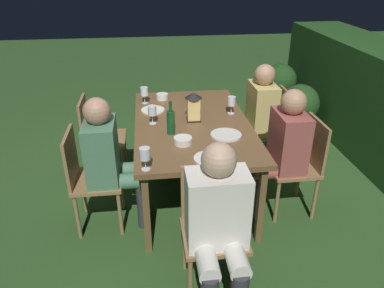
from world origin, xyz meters
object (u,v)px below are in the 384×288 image
object	(u,v)px
person_in_mustard	(255,113)
plate_a	(226,135)
person_in_rust	(280,148)
lantern_centerpiece	(193,105)
chair_head_far	(212,223)
potted_plant_by_hedge	(280,84)
wine_glass_a	(152,111)
potted_plant_corner	(299,106)
dining_table	(192,127)
chair_side_left_a	(98,135)
plate_c	(209,159)
chair_side_left_b	(88,175)
person_in_green	(111,158)
wine_glass_d	(145,155)
person_in_cream	(219,224)
chair_side_right_b	(300,162)
bowl_bread	(183,140)
plate_b	(153,110)
green_bottle_on_table	(171,122)
wine_glass_b	(232,102)
bowl_olives	(162,96)
wine_glass_c	(144,92)
chair_side_right_a	(272,126)

from	to	relation	value
person_in_mustard	plate_a	size ratio (longest dim) A/B	4.42
person_in_rust	lantern_centerpiece	bearing A→B (deg)	-121.35
chair_head_far	potted_plant_by_hedge	bearing A→B (deg)	153.15
wine_glass_a	potted_plant_by_hedge	world-z (taller)	wine_glass_a
chair_head_far	potted_plant_corner	distance (m)	2.70
potted_plant_corner	dining_table	bearing A→B (deg)	-53.22
chair_side_left_a	person_in_rust	bearing A→B (deg)	64.57
person_in_mustard	plate_c	world-z (taller)	person_in_mustard
chair_side_left_b	lantern_centerpiece	world-z (taller)	lantern_centerpiece
person_in_green	wine_glass_a	bearing A→B (deg)	137.96
wine_glass_d	potted_plant_corner	bearing A→B (deg)	134.63
person_in_cream	chair_side_right_b	distance (m)	1.29
wine_glass_a	lantern_centerpiece	bearing A→B (deg)	94.18
wine_glass_d	bowl_bread	bearing A→B (deg)	140.69
chair_side_left_b	plate_b	world-z (taller)	chair_side_left_b
person_in_mustard	wine_glass_a	size ratio (longest dim) A/B	6.80
green_bottle_on_table	potted_plant_by_hedge	distance (m)	2.76
chair_head_far	potted_plant_by_hedge	xyz separation A→B (m)	(-2.99, 1.52, -0.04)
plate_b	bowl_bread	world-z (taller)	bowl_bread
lantern_centerpiece	chair_head_far	bearing A→B (deg)	-0.89
dining_table	person_in_mustard	bearing A→B (deg)	118.41
chair_side_right_b	wine_glass_d	bearing A→B (deg)	-73.23
plate_c	potted_plant_by_hedge	world-z (taller)	plate_c
wine_glass_b	bowl_bread	size ratio (longest dim) A/B	1.15
person_in_cream	chair_head_far	bearing A→B (deg)	-180.00
person_in_cream	lantern_centerpiece	xyz separation A→B (m)	(-1.33, 0.02, 0.26)
plate_a	bowl_bread	size ratio (longest dim) A/B	1.77
dining_table	chair_side_left_a	world-z (taller)	chair_side_left_a
wine_glass_a	plate_b	bearing A→B (deg)	178.06
plate_c	wine_glass_d	bearing A→B (deg)	-79.81
bowl_olives	chair_side_left_a	bearing A→B (deg)	-69.46
chair_side_left_b	person_in_green	size ratio (longest dim) A/B	0.76
chair_side_left_b	wine_glass_c	xyz separation A→B (m)	(-0.92, 0.49, 0.38)
chair_side_right_a	chair_side_right_b	world-z (taller)	same
bowl_olives	bowl_bread	world-z (taller)	bowl_olives
plate_c	person_in_cream	bearing A→B (deg)	-3.95
person_in_rust	wine_glass_a	xyz separation A→B (m)	(-0.39, -1.06, 0.23)
person_in_green	bowl_bread	size ratio (longest dim) A/B	7.83
plate_c	potted_plant_corner	bearing A→B (deg)	141.19
chair_side_left_b	bowl_olives	distance (m)	1.25
wine_glass_a	chair_side_right_a	bearing A→B (deg)	106.51
person_in_mustard	chair_side_right_b	distance (m)	0.81
lantern_centerpiece	wine_glass_a	world-z (taller)	lantern_centerpiece
person_in_rust	lantern_centerpiece	size ratio (longest dim) A/B	4.34
chair_side_right_a	plate_b	size ratio (longest dim) A/B	3.85
person_in_rust	wine_glass_c	size ratio (longest dim) A/B	6.80
dining_table	chair_head_far	distance (m)	1.12
person_in_green	potted_plant_by_hedge	size ratio (longest dim) A/B	1.57
person_in_mustard	potted_plant_corner	xyz separation A→B (m)	(-0.75, 0.81, -0.25)
chair_side_right_a	person_in_cream	distance (m)	1.91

